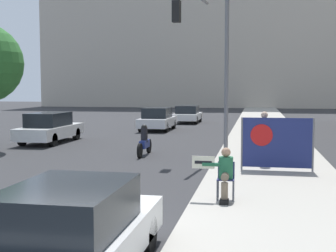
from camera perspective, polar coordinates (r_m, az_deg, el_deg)
The scene contains 12 objects.
ground_plane at distance 8.99m, azimuth -13.05°, elevation -13.48°, with size 160.00×160.00×0.00m, color #303033.
sidewalk_curb at distance 22.98m, azimuth 11.98°, elevation -2.21°, with size 4.07×90.00×0.13m, color #A8A399.
building_backdrop_far at distance 71.70m, azimuth 6.36°, elevation 12.01°, with size 52.00×12.00×23.95m.
seated_protester at distance 11.15m, azimuth 6.91°, elevation -5.57°, with size 1.00×0.77×1.24m.
pedestrian_behind at distance 16.52m, azimuth 11.62°, elevation -1.35°, with size 0.34×0.34×1.83m.
protest_banner at distance 15.32m, azimuth 13.09°, elevation -2.00°, with size 2.28×0.06×1.70m.
traffic_light_pole at distance 18.23m, azimuth 4.99°, elevation 9.45°, with size 2.23×2.00×6.34m.
parked_car_curbside at distance 6.96m, azimuth -11.64°, elevation -12.71°, with size 1.77×4.18×1.44m.
car_on_road_nearest at distance 24.43m, azimuth -14.20°, elevation -0.22°, with size 1.81×4.73×1.54m.
car_on_road_midblock at distance 30.61m, azimuth -1.29°, elevation 0.85°, with size 1.84×4.42×1.50m.
car_on_road_distant at distance 37.14m, azimuth 2.40°, elevation 1.45°, with size 1.88×4.17×1.38m.
motorcycle_on_road at distance 19.25m, azimuth -2.89°, elevation -1.99°, with size 0.28×2.19×1.29m.
Camera 1 is at (3.49, -7.81, 2.78)m, focal length 50.00 mm.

